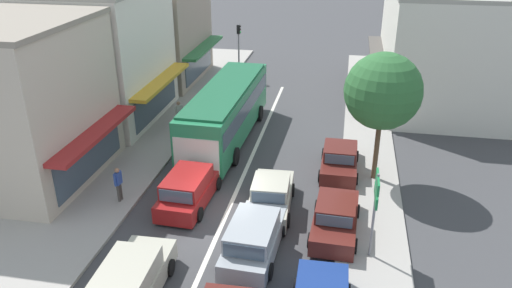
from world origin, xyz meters
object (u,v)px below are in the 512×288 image
at_px(wagon_behind_bus_near, 189,189).
at_px(parked_sedan_kerb_third, 340,160).
at_px(parked_sedan_kerb_second, 335,218).
at_px(street_tree_right, 383,91).
at_px(traffic_light_downstreet, 239,42).
at_px(wagon_behind_bus_mid, 254,238).
at_px(pedestrian_with_handbag_near, 179,112).
at_px(wagon_adjacent_lane_lead, 130,282).
at_px(city_bus, 226,109).
at_px(pedestrian_browsing_midblock, 118,182).
at_px(directional_road_sign, 376,196).
at_px(sedan_queue_gap_filler, 271,196).

relative_size(wagon_behind_bus_near, parked_sedan_kerb_third, 1.09).
distance_m(wagon_behind_bus_near, parked_sedan_kerb_third, 7.83).
bearing_deg(parked_sedan_kerb_second, street_tree_right, 70.82).
xyz_separation_m(traffic_light_downstreet, street_tree_right, (10.13, -15.29, 1.73)).
relative_size(wagon_behind_bus_mid, parked_sedan_kerb_second, 1.07).
relative_size(wagon_behind_bus_mid, wagon_behind_bus_near, 1.00).
xyz_separation_m(parked_sedan_kerb_third, pedestrian_with_handbag_near, (-9.72, 3.82, 0.40)).
xyz_separation_m(street_tree_right, pedestrian_with_handbag_near, (-11.43, 4.37, -3.51)).
xyz_separation_m(wagon_behind_bus_mid, traffic_light_downstreet, (-5.46, 22.21, 2.11)).
distance_m(wagon_adjacent_lane_lead, parked_sedan_kerb_third, 12.53).
bearing_deg(city_bus, parked_sedan_kerb_third, -23.01).
height_order(traffic_light_downstreet, street_tree_right, street_tree_right).
bearing_deg(pedestrian_browsing_midblock, wagon_behind_bus_near, 10.10).
bearing_deg(traffic_light_downstreet, pedestrian_browsing_midblock, -93.49).
bearing_deg(wagon_behind_bus_near, pedestrian_with_handbag_near, 111.43).
bearing_deg(directional_road_sign, sedan_queue_gap_filler, 147.69).
xyz_separation_m(wagon_behind_bus_near, directional_road_sign, (7.91, -2.51, 1.96)).
height_order(city_bus, wagon_behind_bus_near, city_bus).
bearing_deg(wagon_behind_bus_mid, parked_sedan_kerb_third, 68.28).
bearing_deg(sedan_queue_gap_filler, pedestrian_with_handbag_near, 130.72).
relative_size(wagon_behind_bus_near, sedan_queue_gap_filler, 1.07).
relative_size(parked_sedan_kerb_second, street_tree_right, 0.67).
xyz_separation_m(wagon_adjacent_lane_lead, pedestrian_browsing_midblock, (-3.06, 5.80, 0.32)).
distance_m(parked_sedan_kerb_second, street_tree_right, 6.47).
relative_size(street_tree_right, pedestrian_with_handbag_near, 3.91).
xyz_separation_m(wagon_adjacent_lane_lead, traffic_light_downstreet, (-1.87, 25.42, 2.11)).
bearing_deg(parked_sedan_kerb_third, directional_road_sign, -78.48).
height_order(sedan_queue_gap_filler, street_tree_right, street_tree_right).
height_order(wagon_adjacent_lane_lead, traffic_light_downstreet, traffic_light_downstreet).
bearing_deg(parked_sedan_kerb_third, pedestrian_browsing_midblock, -153.11).
relative_size(parked_sedan_kerb_second, parked_sedan_kerb_third, 1.01).
distance_m(city_bus, wagon_adjacent_lane_lead, 13.49).
height_order(wagon_behind_bus_near, street_tree_right, street_tree_right).
xyz_separation_m(parked_sedan_kerb_third, pedestrian_browsing_midblock, (-9.62, -4.88, 0.40)).
height_order(sedan_queue_gap_filler, traffic_light_downstreet, traffic_light_downstreet).
height_order(parked_sedan_kerb_second, street_tree_right, street_tree_right).
distance_m(directional_road_sign, pedestrian_with_handbag_near, 15.49).
distance_m(street_tree_right, pedestrian_with_handbag_near, 12.73).
distance_m(parked_sedan_kerb_second, parked_sedan_kerb_third, 5.40).
height_order(street_tree_right, pedestrian_with_handbag_near, street_tree_right).
bearing_deg(city_bus, traffic_light_downstreet, 99.03).
bearing_deg(directional_road_sign, traffic_light_downstreet, 114.46).
distance_m(parked_sedan_kerb_third, traffic_light_downstreet, 17.13).
bearing_deg(wagon_behind_bus_near, wagon_adjacent_lane_lead, -90.38).
bearing_deg(pedestrian_browsing_midblock, wagon_adjacent_lane_lead, -62.16).
xyz_separation_m(sedan_queue_gap_filler, pedestrian_browsing_midblock, (-6.78, -0.72, 0.40)).
bearing_deg(wagon_behind_bus_mid, pedestrian_browsing_midblock, 158.82).
bearing_deg(sedan_queue_gap_filler, wagon_behind_bus_near, -177.37).
relative_size(wagon_behind_bus_near, traffic_light_downstreet, 1.09).
bearing_deg(directional_road_sign, wagon_behind_bus_near, 162.37).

